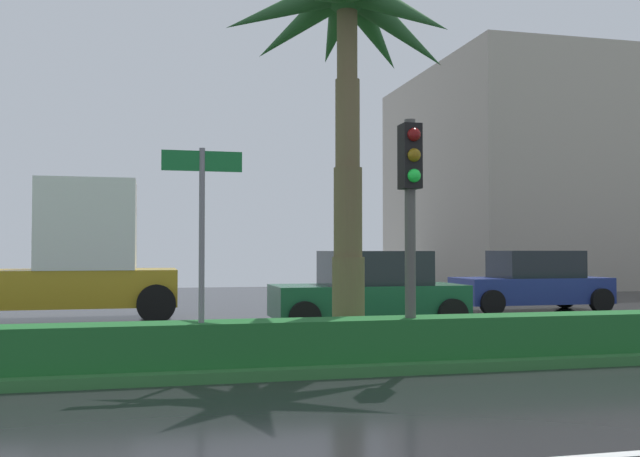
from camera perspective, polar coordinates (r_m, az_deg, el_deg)
name	(u,v)px	position (r m, az deg, el deg)	size (l,w,h in m)	color
ground_plane	(68,359)	(12.55, -19.52, -9.85)	(90.00, 42.00, 0.10)	black
median_strip	(61,361)	(11.55, -20.04, -9.93)	(85.50, 4.00, 0.15)	#2D6B33
median_hedge	(48,349)	(10.12, -20.93, -8.96)	(76.50, 0.70, 0.60)	#1E6028
palm_tree_centre_left	(346,41)	(12.35, 2.11, 14.77)	(4.14, 4.27, 6.46)	brown
traffic_signal_median_right	(411,193)	(10.58, 7.25, 2.81)	(0.28, 0.43, 3.53)	#4C4C47
street_name_sign	(202,226)	(9.92, -9.43, 0.23)	(1.10, 0.08, 3.00)	slate
box_truck_lead	(47,258)	(18.77, -21.02, -2.21)	(6.40, 2.64, 3.46)	#B28C1E
car_in_traffic_second	(370,291)	(16.15, 4.00, -4.98)	(4.30, 2.02, 1.72)	#195133
car_in_traffic_third	(532,282)	(21.16, 16.60, -4.14)	(4.30, 2.02, 1.72)	navy
building_far_right	(620,182)	(40.86, 22.90, 3.43)	(21.92, 13.35, 10.63)	#A89E8E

